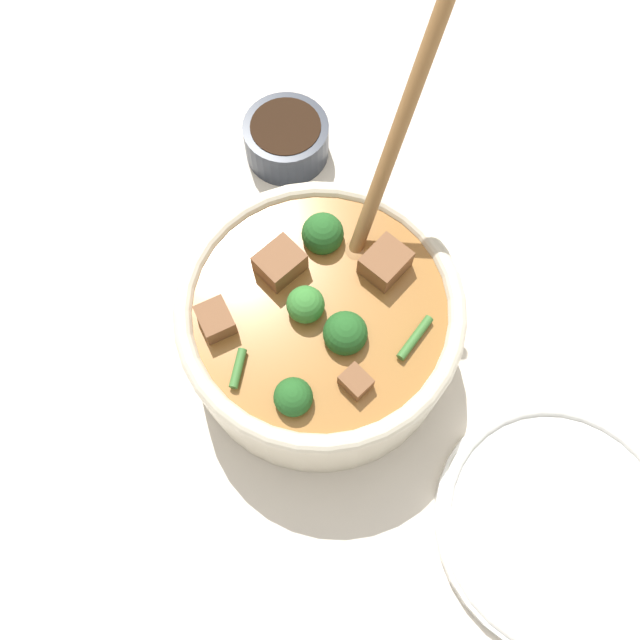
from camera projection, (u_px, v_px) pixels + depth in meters
name	position (u px, v px, depth m)	size (l,w,h in m)	color
ground_plane	(320.00, 345.00, 0.59)	(4.00, 4.00, 0.00)	silver
stew_bowl	(320.00, 322.00, 0.53)	(0.25, 0.25, 0.28)	beige
condiment_bowl	(286.00, 138.00, 0.64)	(0.09, 0.09, 0.04)	#232833
empty_plate	(559.00, 524.00, 0.52)	(0.21, 0.21, 0.02)	white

